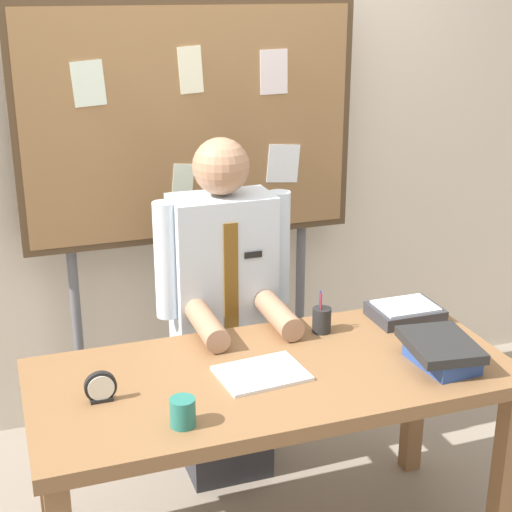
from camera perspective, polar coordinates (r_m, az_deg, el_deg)
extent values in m
cube|color=beige|center=(3.56, -5.68, 9.12)|extent=(6.40, 0.08, 2.70)
cube|color=brown|center=(2.65, 1.25, -8.87)|extent=(1.62, 0.73, 0.05)
cube|color=brown|center=(2.94, 17.81, -15.34)|extent=(0.07, 0.07, 0.71)
cube|color=brown|center=(2.98, -15.16, -14.59)|extent=(0.07, 0.07, 0.71)
cube|color=brown|center=(3.36, 11.57, -9.99)|extent=(0.07, 0.07, 0.71)
cube|color=#2D2D33|center=(3.38, -2.31, -12.08)|extent=(0.34, 0.30, 0.44)
cube|color=silver|center=(3.10, -2.46, -2.47)|extent=(0.40, 0.22, 0.78)
sphere|color=#A87A5B|center=(2.95, -2.61, 6.62)|extent=(0.22, 0.22, 0.22)
cylinder|color=silver|center=(2.97, -6.64, -0.32)|extent=(0.09, 0.09, 0.46)
cylinder|color=silver|center=(3.10, 1.68, 0.63)|extent=(0.09, 0.09, 0.46)
cylinder|color=#A87A5B|center=(2.84, -3.63, -5.10)|extent=(0.09, 0.30, 0.09)
cylinder|color=#A87A5B|center=(2.92, 1.67, -4.35)|extent=(0.09, 0.30, 0.09)
cube|color=brown|center=(2.98, -1.84, -2.21)|extent=(0.06, 0.01, 0.50)
cube|color=black|center=(2.96, -0.20, 0.09)|extent=(0.07, 0.01, 0.02)
cube|color=#4C3823|center=(3.36, -4.88, 9.68)|extent=(1.47, 0.05, 1.03)
cube|color=olive|center=(3.34, -4.83, 9.65)|extent=(1.41, 0.04, 0.97)
cylinder|color=#59595E|center=(3.59, -12.94, -6.10)|extent=(0.04, 0.04, 0.93)
cylinder|color=#59595E|center=(3.82, 3.24, -3.93)|extent=(0.04, 0.04, 0.93)
cube|color=silver|center=(3.22, -12.24, 12.30)|extent=(0.14, 0.00, 0.19)
cube|color=#F4EFCC|center=(3.29, -4.77, 13.50)|extent=(0.11, 0.00, 0.20)
cube|color=silver|center=(3.36, -5.41, 5.32)|extent=(0.11, 0.00, 0.18)
cube|color=white|center=(3.49, 2.02, 6.82)|extent=(0.16, 0.00, 0.18)
cube|color=silver|center=(3.40, 1.33, 13.40)|extent=(0.13, 0.00, 0.19)
cube|color=#2D4C99|center=(2.73, 13.53, -7.28)|extent=(0.18, 0.25, 0.06)
cube|color=#262626|center=(2.71, 13.42, -6.37)|extent=(0.25, 0.31, 0.03)
cube|color=white|center=(2.60, 0.41, -8.64)|extent=(0.30, 0.24, 0.01)
cylinder|color=black|center=(2.48, -11.38, -9.40)|extent=(0.10, 0.02, 0.10)
cylinder|color=white|center=(2.47, -11.34, -9.54)|extent=(0.08, 0.00, 0.08)
cube|color=black|center=(2.50, -11.31, -10.29)|extent=(0.07, 0.04, 0.01)
cylinder|color=#267266|center=(2.32, -5.42, -11.38)|extent=(0.08, 0.08, 0.09)
cylinder|color=#262626|center=(2.89, 4.86, -4.72)|extent=(0.07, 0.07, 0.09)
cylinder|color=#263399|center=(2.89, 4.74, -3.92)|extent=(0.01, 0.01, 0.15)
cylinder|color=maroon|center=(2.87, 4.79, -4.08)|extent=(0.01, 0.01, 0.15)
cube|color=#333338|center=(3.06, 10.92, -4.11)|extent=(0.26, 0.20, 0.05)
cube|color=white|center=(3.05, 10.96, -3.61)|extent=(0.22, 0.17, 0.01)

